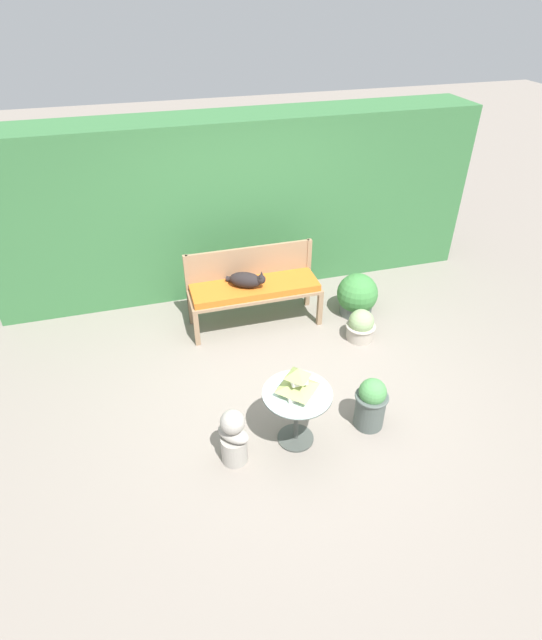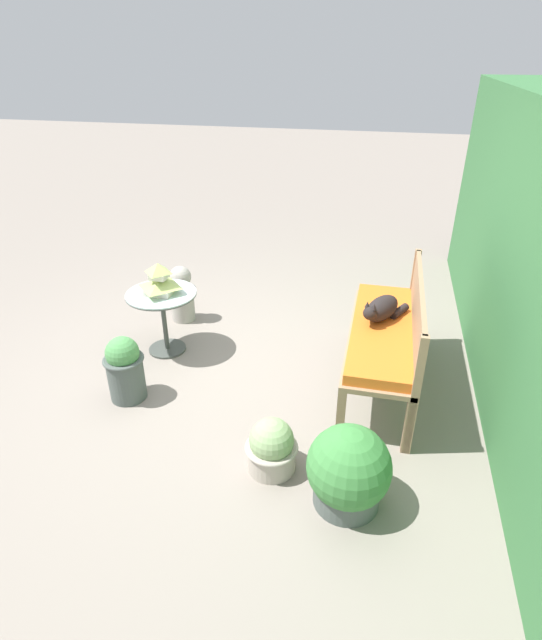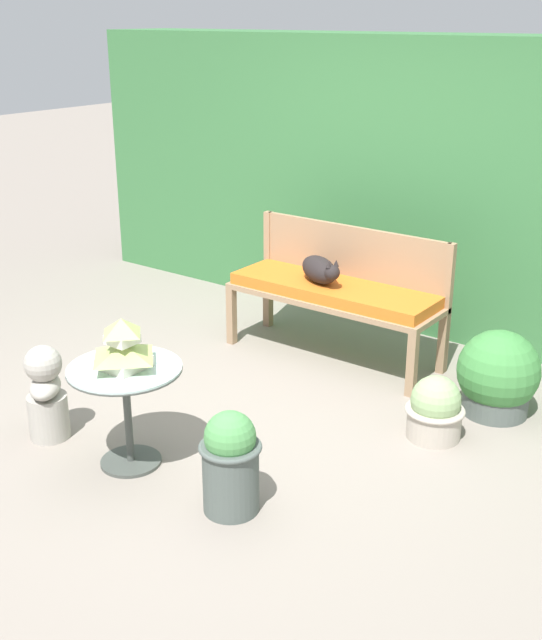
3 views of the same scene
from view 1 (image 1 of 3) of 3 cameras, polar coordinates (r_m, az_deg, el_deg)
ground at (r=5.47m, az=2.51°, el=-7.49°), size 30.00×30.00×0.00m
foliage_hedge_back at (r=6.89m, az=-3.73°, el=13.19°), size 6.40×0.79×2.27m
garden_bench at (r=6.11m, az=-1.87°, el=3.44°), size 1.61×0.53×0.58m
bench_backrest at (r=6.21m, az=-2.48°, el=6.19°), size 1.61×0.06×0.96m
cat at (r=5.98m, az=-2.83°, el=4.61°), size 0.44×0.40×0.22m
patio_table at (r=4.60m, az=2.98°, el=-9.48°), size 0.64×0.64×0.60m
pagoda_birdhouse at (r=4.43m, az=3.08°, el=-7.17°), size 0.31×0.31×0.29m
garden_bust at (r=4.57m, az=-4.30°, el=-13.21°), size 0.34×0.35×0.60m
potted_plant_table_near at (r=6.53m, az=9.80°, el=2.70°), size 0.52×0.52×0.56m
potted_plant_path_edge at (r=4.96m, az=11.35°, el=-9.29°), size 0.33×0.33×0.56m
potted_plant_table_far at (r=6.11m, az=10.22°, el=-0.66°), size 0.36×0.36×0.40m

